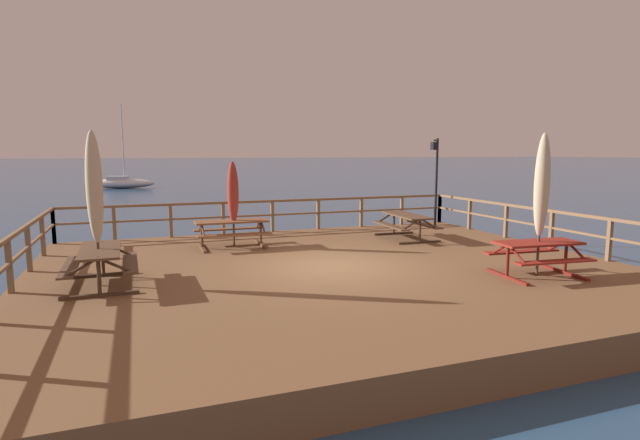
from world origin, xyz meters
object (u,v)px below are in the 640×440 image
picnic_table_mid_right (538,251)px  picnic_table_back_left (406,221)px  patio_umbrella_tall_back_left (94,188)px  patio_umbrella_short_back (542,186)px  picnic_table_front_left (232,228)px  lamp_post_hooked (436,168)px  picnic_table_mid_centre (101,259)px  sailboat_distant (121,183)px  patio_umbrella_tall_mid_right (233,193)px

picnic_table_mid_right → picnic_table_back_left: (-0.27, 5.21, 0.01)m
patio_umbrella_tall_back_left → patio_umbrella_short_back: bearing=-14.9°
picnic_table_mid_right → picnic_table_back_left: bearing=92.9°
picnic_table_front_left → lamp_post_hooked: size_ratio=0.65×
picnic_table_back_left → patio_umbrella_tall_back_left: bearing=-162.3°
picnic_table_mid_centre → sailboat_distant: (-0.58, 39.34, -0.68)m
patio_umbrella_tall_mid_right → patio_umbrella_tall_back_left: 4.73m
picnic_table_mid_centre → picnic_table_back_left: 9.09m
patio_umbrella_tall_back_left → sailboat_distant: 39.39m
patio_umbrella_short_back → sailboat_distant: 42.85m
lamp_post_hooked → picnic_table_back_left: bearing=-138.5°
picnic_table_back_left → sailboat_distant: 37.70m
picnic_table_mid_centre → picnic_table_front_left: bearing=45.3°
picnic_table_mid_right → picnic_table_front_left: 8.04m
patio_umbrella_tall_mid_right → lamp_post_hooked: size_ratio=0.77×
picnic_table_mid_centre → lamp_post_hooked: size_ratio=0.65×
picnic_table_mid_right → sailboat_distant: 42.83m
patio_umbrella_short_back → sailboat_distant: (-9.53, 41.73, -2.10)m
patio_umbrella_tall_mid_right → patio_umbrella_tall_back_left: patio_umbrella_tall_back_left is taller
patio_umbrella_short_back → patio_umbrella_tall_mid_right: size_ratio=1.27×
picnic_table_mid_centre → picnic_table_back_left: same height
picnic_table_mid_right → patio_umbrella_tall_mid_right: bearing=134.3°
patio_umbrella_short_back → patio_umbrella_tall_back_left: patio_umbrella_tall_back_left is taller
patio_umbrella_short_back → picnic_table_mid_right: bearing=-141.9°
picnic_table_front_left → patio_umbrella_tall_mid_right: size_ratio=0.84×
picnic_table_mid_right → picnic_table_back_left: 5.21m
picnic_table_front_left → picnic_table_mid_centre: (-3.25, -3.29, 0.00)m
patio_umbrella_short_back → patio_umbrella_tall_mid_right: (-5.64, 5.71, -0.42)m
picnic_table_mid_centre → picnic_table_back_left: size_ratio=0.96×
picnic_table_mid_centre → patio_umbrella_tall_mid_right: patio_umbrella_tall_mid_right is taller
patio_umbrella_tall_back_left → picnic_table_mid_centre: bearing=-25.4°
patio_umbrella_tall_back_left → patio_umbrella_tall_mid_right: bearing=44.6°
patio_umbrella_short_back → picnic_table_mid_centre: bearing=165.1°
picnic_table_front_left → lamp_post_hooked: bearing=11.8°
picnic_table_mid_centre → sailboat_distant: sailboat_distant is taller
picnic_table_front_left → picnic_table_mid_centre: bearing=-134.7°
picnic_table_back_left → patio_umbrella_tall_back_left: (-8.68, -2.78, 1.43)m
patio_umbrella_short_back → patio_umbrella_tall_mid_right: patio_umbrella_short_back is taller
picnic_table_front_left → sailboat_distant: sailboat_distant is taller
picnic_table_front_left → patio_umbrella_tall_back_left: 4.86m
picnic_table_front_left → patio_umbrella_short_back: (5.70, -5.67, 1.42)m
picnic_table_front_left → patio_umbrella_tall_back_left: (-3.29, -3.28, 1.43)m
picnic_table_mid_centre → patio_umbrella_tall_back_left: bearing=154.6°
picnic_table_mid_centre → patio_umbrella_tall_back_left: 1.43m
picnic_table_mid_right → patio_umbrella_short_back: bearing=38.1°
sailboat_distant → patio_umbrella_tall_mid_right: bearing=-83.8°
picnic_table_back_left → patio_umbrella_tall_mid_right: bearing=174.3°
patio_umbrella_tall_back_left → lamp_post_hooked: size_ratio=0.98×
picnic_table_front_left → picnic_table_back_left: (5.40, -0.50, 0.00)m
patio_umbrella_short_back → sailboat_distant: size_ratio=0.40×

